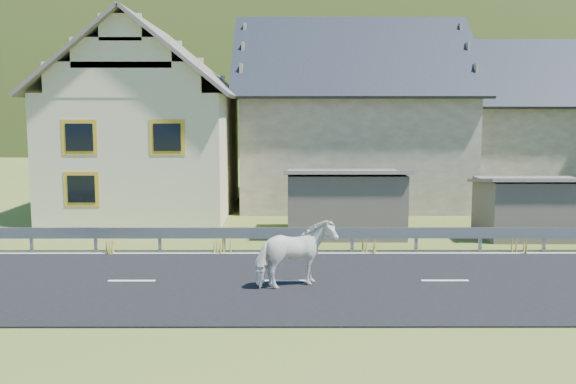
{
  "coord_description": "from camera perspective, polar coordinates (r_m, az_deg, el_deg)",
  "views": [
    {
      "loc": [
        -4.05,
        -15.94,
        4.32
      ],
      "look_at": [
        -4.01,
        1.5,
        2.14
      ],
      "focal_mm": 40.0,
      "sensor_mm": 36.0,
      "label": 1
    }
  ],
  "objects": [
    {
      "name": "ground",
      "position": [
        17.0,
        13.77,
        -7.79
      ],
      "size": [
        160.0,
        160.0,
        0.0
      ],
      "primitive_type": "plane",
      "color": "#344814",
      "rests_on": "ground"
    },
    {
      "name": "road",
      "position": [
        17.0,
        13.77,
        -7.73
      ],
      "size": [
        60.0,
        7.0,
        0.04
      ],
      "primitive_type": "cube",
      "color": "black",
      "rests_on": "ground"
    },
    {
      "name": "lane_markings",
      "position": [
        16.99,
        13.78,
        -7.65
      ],
      "size": [
        60.0,
        6.6,
        0.01
      ],
      "primitive_type": "cube",
      "color": "silver",
      "rests_on": "road"
    },
    {
      "name": "guardrail",
      "position": [
        20.38,
        11.34,
        -3.63
      ],
      "size": [
        28.1,
        0.09,
        0.75
      ],
      "color": "#93969B",
      "rests_on": "ground"
    },
    {
      "name": "shed_left",
      "position": [
        22.76,
        5.03,
        -1.03
      ],
      "size": [
        4.3,
        3.3,
        2.4
      ],
      "primitive_type": "cube",
      "color": "#706253",
      "rests_on": "ground"
    },
    {
      "name": "shed_right",
      "position": [
        23.78,
        20.94,
        -1.37
      ],
      "size": [
        3.8,
        2.9,
        2.2
      ],
      "primitive_type": "cube",
      "color": "#706253",
      "rests_on": "ground"
    },
    {
      "name": "house_cream",
      "position": [
        28.56,
        -12.27,
        7.05
      ],
      "size": [
        7.8,
        9.8,
        8.3
      ],
      "color": "beige",
      "rests_on": "ground"
    },
    {
      "name": "house_stone_a",
      "position": [
        31.09,
        5.54,
        7.68
      ],
      "size": [
        10.8,
        9.8,
        8.9
      ],
      "color": "tan",
      "rests_on": "ground"
    },
    {
      "name": "house_stone_b",
      "position": [
        35.43,
        21.62,
        6.5
      ],
      "size": [
        9.8,
        8.8,
        8.1
      ],
      "color": "tan",
      "rests_on": "ground"
    },
    {
      "name": "mountain",
      "position": [
        197.65,
        2.48,
        0.06
      ],
      "size": [
        440.0,
        280.0,
        260.0
      ],
      "primitive_type": "ellipsoid",
      "color": "#2D4012",
      "rests_on": "ground"
    },
    {
      "name": "conifer_patch",
      "position": [
        135.86,
        -22.36,
        7.31
      ],
      "size": [
        76.0,
        50.0,
        28.0
      ],
      "primitive_type": "ellipsoid",
      "color": "black",
      "rests_on": "ground"
    },
    {
      "name": "horse",
      "position": [
        15.74,
        0.65,
        -5.54
      ],
      "size": [
        1.64,
        2.16,
        1.66
      ],
      "primitive_type": "imported",
      "rotation": [
        0.0,
        0.0,
        2.01
      ],
      "color": "silver",
      "rests_on": "road"
    }
  ]
}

